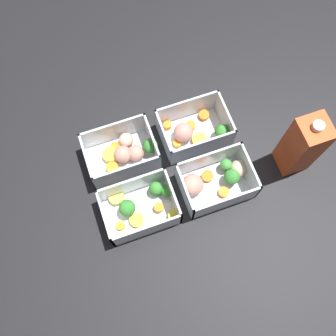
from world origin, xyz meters
TOP-DOWN VIEW (x-y plane):
  - ground_plane at (0.00, 0.00)m, footprint 4.00×4.00m
  - container_near_left at (-0.09, -0.07)m, footprint 0.16×0.12m
  - container_near_right at (0.08, -0.07)m, footprint 0.17×0.12m
  - container_far_left at (-0.09, 0.07)m, footprint 0.18×0.12m
  - container_far_right at (0.09, 0.07)m, footprint 0.17×0.14m
  - juice_carton at (-0.29, 0.07)m, footprint 0.07×0.07m

SIDE VIEW (x-z plane):
  - ground_plane at x=0.00m, z-range 0.00..0.00m
  - container_near_right at x=0.08m, z-range -0.01..0.07m
  - container_far_right at x=0.09m, z-range -0.01..0.07m
  - container_near_left at x=-0.09m, z-range -0.01..0.07m
  - container_far_left at x=-0.09m, z-range -0.01..0.07m
  - juice_carton at x=-0.29m, z-range -0.01..0.20m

